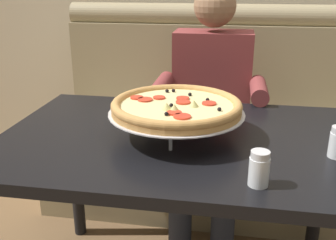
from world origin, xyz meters
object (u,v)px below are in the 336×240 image
(booth_bench, at_px, (201,132))
(diner_main, at_px, (210,96))
(dining_table, at_px, (182,158))
(pizza, at_px, (176,107))
(shaker_pepper_flakes, at_px, (259,171))

(booth_bench, height_order, diner_main, diner_main)
(booth_bench, bearing_deg, diner_main, -77.00)
(dining_table, distance_m, pizza, 0.20)
(booth_bench, relative_size, pizza, 3.60)
(pizza, distance_m, shaker_pepper_flakes, 0.42)
(booth_bench, xyz_separation_m, shaker_pepper_flakes, (0.25, -1.21, 0.39))
(dining_table, bearing_deg, booth_bench, 90.00)
(booth_bench, bearing_deg, dining_table, -90.00)
(diner_main, relative_size, shaker_pepper_flakes, 12.64)
(dining_table, distance_m, shaker_pepper_flakes, 0.42)
(booth_bench, bearing_deg, pizza, -91.30)
(booth_bench, distance_m, shaker_pepper_flakes, 1.30)
(booth_bench, bearing_deg, shaker_pepper_flakes, -78.23)
(dining_table, bearing_deg, shaker_pepper_flakes, -51.25)
(booth_bench, height_order, dining_table, booth_bench)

